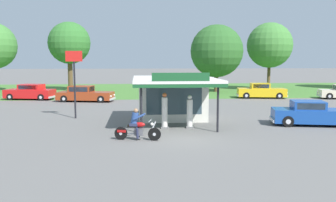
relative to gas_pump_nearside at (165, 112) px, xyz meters
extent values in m
plane|color=slate|center=(0.65, -2.56, -0.95)|extent=(300.00, 300.00, 0.00)
cube|color=#477A33|center=(0.65, 27.44, -0.95)|extent=(120.00, 24.00, 0.01)
cube|color=silver|center=(0.73, 3.34, 0.39)|extent=(4.37, 3.28, 2.68)
cube|color=#384C56|center=(0.73, 1.72, 0.44)|extent=(3.50, 0.05, 1.72)
cube|color=silver|center=(0.73, 1.73, 1.81)|extent=(5.07, 6.99, 0.16)
cube|color=#195128|center=(0.73, 1.73, 1.63)|extent=(5.07, 6.99, 0.18)
cube|color=#195128|center=(0.73, -1.73, 2.11)|extent=(3.06, 0.08, 0.44)
cylinder|color=black|center=(2.82, -1.36, 0.39)|extent=(0.12, 0.12, 2.68)
cylinder|color=black|center=(-1.35, -1.36, 0.39)|extent=(0.12, 0.12, 2.68)
cube|color=slate|center=(0.00, 0.00, -0.90)|extent=(0.44, 0.44, 0.10)
cylinder|color=silver|center=(0.00, 0.00, 0.00)|extent=(0.34, 0.34, 1.70)
cube|color=white|center=(0.00, -0.18, 0.08)|extent=(0.22, 0.02, 0.28)
sphere|color=orange|center=(0.00, 0.00, 0.99)|extent=(0.26, 0.26, 0.26)
cube|color=slate|center=(1.46, 0.00, -0.90)|extent=(0.44, 0.44, 0.10)
cylinder|color=silver|center=(1.46, 0.00, -0.07)|extent=(0.34, 0.34, 1.56)
cube|color=white|center=(1.46, -0.18, 0.01)|extent=(0.22, 0.02, 0.28)
sphere|color=white|center=(1.46, 0.00, 0.85)|extent=(0.26, 0.26, 0.26)
cylinder|color=black|center=(-0.74, -3.18, -0.63)|extent=(0.65, 0.23, 0.64)
cylinder|color=silver|center=(-0.74, -3.18, -0.63)|extent=(0.18, 0.15, 0.16)
cylinder|color=black|center=(-2.39, -2.83, -0.63)|extent=(0.65, 0.23, 0.64)
cylinder|color=silver|center=(-2.39, -2.83, -0.63)|extent=(0.18, 0.15, 0.16)
ellipsoid|color=#B21414|center=(-1.47, -3.03, -0.17)|extent=(0.60, 0.35, 0.24)
cube|color=#59595E|center=(-1.51, -3.02, -0.53)|extent=(0.48, 0.33, 0.36)
cube|color=black|center=(-1.81, -2.96, -0.23)|extent=(0.52, 0.35, 0.10)
cylinder|color=silver|center=(-0.83, -3.16, -0.35)|extent=(0.38, 0.14, 0.71)
cylinder|color=silver|center=(-0.95, -3.14, 0.03)|extent=(0.18, 0.69, 0.04)
sphere|color=silver|center=(-0.85, -3.16, -0.13)|extent=(0.16, 0.16, 0.16)
cube|color=#B21414|center=(-2.34, -2.84, -0.51)|extent=(0.47, 0.27, 0.12)
cylinder|color=silver|center=(-1.88, -2.80, -0.67)|extent=(0.71, 0.22, 0.18)
cube|color=#2D3351|center=(-1.74, -2.97, -0.17)|extent=(0.46, 0.42, 0.14)
cylinder|color=#2D3351|center=(-1.51, -2.86, -0.57)|extent=(0.17, 0.25, 0.56)
cylinder|color=#2D3351|center=(-1.58, -3.17, -0.57)|extent=(0.17, 0.25, 0.56)
cylinder|color=#2D4C8C|center=(-1.70, -2.98, 0.14)|extent=(0.47, 0.40, 0.60)
sphere|color=#9E704C|center=(-1.64, -2.99, 0.52)|extent=(0.22, 0.22, 0.22)
cylinder|color=#2D4C8C|center=(-1.42, -2.83, 0.23)|extent=(0.54, 0.20, 0.31)
cylinder|color=#2D4C8C|center=(-1.51, -3.22, 0.23)|extent=(0.54, 0.20, 0.31)
cube|color=#19479E|center=(9.09, 0.24, -0.37)|extent=(5.08, 2.78, 0.80)
cube|color=#19479E|center=(8.75, 0.32, 0.28)|extent=(2.16, 1.94, 0.50)
cube|color=#283847|center=(9.64, 0.12, 0.28)|extent=(0.34, 1.37, 0.40)
cube|color=#283847|center=(8.91, 1.07, 0.28)|extent=(1.55, 0.37, 0.38)
cube|color=#283847|center=(8.58, -0.43, 0.28)|extent=(1.55, 0.37, 0.38)
cube|color=silver|center=(6.71, 0.77, -0.65)|extent=(0.48, 1.68, 0.18)
cylinder|color=black|center=(7.67, 1.41, -0.62)|extent=(0.69, 0.34, 0.66)
cylinder|color=silver|center=(7.67, 1.41, -0.62)|extent=(0.34, 0.28, 0.30)
cylinder|color=black|center=(7.31, -0.22, -0.62)|extent=(0.69, 0.34, 0.66)
cylinder|color=silver|center=(7.31, -0.22, -0.62)|extent=(0.34, 0.28, 0.30)
cube|color=#993819|center=(-6.53, 14.23, -0.40)|extent=(5.48, 2.89, 0.74)
cube|color=#993819|center=(-6.93, 14.30, 0.26)|extent=(2.39, 2.08, 0.58)
cube|color=#283847|center=(-5.92, 14.11, 0.26)|extent=(0.33, 1.49, 0.47)
cube|color=#283847|center=(-6.77, 15.13, 0.26)|extent=(1.76, 0.37, 0.44)
cube|color=#283847|center=(-7.09, 13.48, 0.26)|extent=(1.76, 0.37, 0.44)
cube|color=silver|center=(-3.94, 13.72, -0.65)|extent=(0.47, 1.83, 0.18)
cube|color=silver|center=(-9.11, 14.73, -0.65)|extent=(0.47, 1.83, 0.18)
sphere|color=white|center=(-3.81, 14.33, -0.36)|extent=(0.18, 0.18, 0.18)
sphere|color=white|center=(-4.05, 13.11, -0.36)|extent=(0.18, 0.18, 0.18)
cylinder|color=black|center=(-4.62, 14.78, -0.62)|extent=(0.69, 0.32, 0.66)
cylinder|color=silver|center=(-4.62, 14.78, -0.62)|extent=(0.33, 0.27, 0.30)
cylinder|color=black|center=(-4.96, 13.00, -0.62)|extent=(0.69, 0.32, 0.66)
cylinder|color=silver|center=(-4.96, 13.00, -0.62)|extent=(0.33, 0.27, 0.30)
cylinder|color=black|center=(-8.09, 15.46, -0.62)|extent=(0.69, 0.32, 0.66)
cylinder|color=silver|center=(-8.09, 15.46, -0.62)|extent=(0.33, 0.27, 0.30)
cylinder|color=black|center=(-8.44, 13.67, -0.62)|extent=(0.69, 0.32, 0.66)
cylinder|color=silver|center=(-8.44, 13.67, -0.62)|extent=(0.33, 0.27, 0.30)
cube|color=#7AC6D1|center=(2.58, 15.82, -0.41)|extent=(4.97, 2.57, 0.71)
cube|color=#7AC6D1|center=(2.74, 15.84, 0.22)|extent=(2.40, 1.94, 0.57)
cube|color=#283847|center=(1.69, 15.67, 0.22)|extent=(0.27, 1.42, 0.45)
cube|color=#283847|center=(2.87, 15.06, 0.22)|extent=(1.82, 0.32, 0.43)
cube|color=#283847|center=(2.61, 16.63, 0.22)|extent=(1.82, 0.32, 0.43)
cube|color=silver|center=(0.22, 15.43, -0.65)|extent=(0.40, 1.74, 0.18)
cube|color=silver|center=(4.95, 16.20, -0.65)|extent=(0.40, 1.74, 0.18)
sphere|color=white|center=(0.30, 14.85, -0.38)|extent=(0.18, 0.18, 0.18)
sphere|color=white|center=(0.11, 16.01, -0.38)|extent=(0.18, 0.18, 0.18)
cylinder|color=black|center=(1.13, 14.71, -0.62)|extent=(0.68, 0.30, 0.66)
cylinder|color=silver|center=(1.13, 14.71, -0.62)|extent=(0.33, 0.26, 0.30)
cylinder|color=black|center=(0.86, 16.41, -0.62)|extent=(0.68, 0.30, 0.66)
cylinder|color=silver|center=(0.86, 16.41, -0.62)|extent=(0.33, 0.26, 0.30)
cylinder|color=black|center=(4.31, 15.23, -0.62)|extent=(0.68, 0.30, 0.66)
cylinder|color=silver|center=(4.31, 15.23, -0.62)|extent=(0.33, 0.26, 0.30)
cylinder|color=black|center=(4.03, 16.92, -0.62)|extent=(0.68, 0.30, 0.66)
cylinder|color=silver|center=(4.03, 16.92, -0.62)|extent=(0.33, 0.26, 0.30)
cube|color=#283847|center=(18.60, 14.66, 0.23)|extent=(0.39, 1.48, 0.41)
cube|color=silver|center=(17.12, 15.01, -0.65)|extent=(0.55, 1.82, 0.18)
sphere|color=white|center=(16.97, 14.41, -0.36)|extent=(0.18, 0.18, 0.18)
sphere|color=white|center=(17.26, 15.62, -0.36)|extent=(0.18, 0.18, 0.18)
cylinder|color=black|center=(17.67, 13.94, -0.62)|extent=(0.69, 0.35, 0.66)
cylinder|color=silver|center=(17.67, 13.94, -0.62)|extent=(0.34, 0.28, 0.30)
cylinder|color=black|center=(18.09, 15.71, -0.62)|extent=(0.69, 0.35, 0.66)
cylinder|color=silver|center=(18.09, 15.71, -0.62)|extent=(0.34, 0.28, 0.30)
cube|color=gold|center=(11.29, 15.83, -0.35)|extent=(5.11, 2.61, 0.83)
cube|color=gold|center=(11.12, 15.85, 0.33)|extent=(2.11, 1.90, 0.54)
cube|color=#283847|center=(12.03, 15.70, 0.33)|extent=(0.27, 1.42, 0.43)
cube|color=#283847|center=(11.25, 16.63, 0.33)|extent=(1.58, 0.29, 0.41)
cube|color=#283847|center=(10.99, 15.07, 0.33)|extent=(1.58, 0.29, 0.41)
cube|color=silver|center=(13.73, 15.42, -0.65)|extent=(0.40, 1.74, 0.18)
cube|color=silver|center=(8.86, 16.23, -0.65)|extent=(0.40, 1.74, 0.18)
sphere|color=white|center=(13.83, 16.00, -0.31)|extent=(0.18, 0.18, 0.18)
sphere|color=white|center=(13.64, 14.84, -0.31)|extent=(0.18, 0.18, 0.18)
cylinder|color=black|center=(13.07, 16.40, -0.62)|extent=(0.68, 0.31, 0.66)
cylinder|color=silver|center=(13.07, 16.40, -0.62)|extent=(0.33, 0.27, 0.30)
cylinder|color=black|center=(12.79, 14.71, -0.62)|extent=(0.68, 0.31, 0.66)
cylinder|color=silver|center=(12.79, 14.71, -0.62)|extent=(0.33, 0.27, 0.30)
cylinder|color=black|center=(9.80, 16.94, -0.62)|extent=(0.68, 0.31, 0.66)
cylinder|color=silver|center=(9.80, 16.94, -0.62)|extent=(0.33, 0.27, 0.30)
cylinder|color=black|center=(9.52, 15.25, -0.62)|extent=(0.68, 0.31, 0.66)
cylinder|color=silver|center=(9.52, 15.25, -0.62)|extent=(0.33, 0.27, 0.30)
cube|color=red|center=(-12.36, 16.48, -0.35)|extent=(5.03, 2.85, 0.83)
cube|color=red|center=(-12.17, 16.44, 0.32)|extent=(2.47, 2.09, 0.52)
cube|color=#283847|center=(-13.21, 16.66, 0.32)|extent=(0.34, 1.47, 0.42)
cube|color=#283847|center=(-12.34, 15.63, 0.32)|extent=(1.81, 0.41, 0.40)
cube|color=#283847|center=(-12.00, 17.25, 0.32)|extent=(1.81, 0.41, 0.40)
cube|color=silver|center=(-14.70, 16.97, -0.65)|extent=(0.49, 1.81, 0.18)
cube|color=silver|center=(-10.01, 15.99, -0.65)|extent=(0.49, 1.81, 0.18)
sphere|color=white|center=(-14.84, 16.37, -0.31)|extent=(0.18, 0.18, 0.18)
sphere|color=white|center=(-14.59, 17.58, -0.31)|extent=(0.18, 0.18, 0.18)
cylinder|color=black|center=(-14.12, 15.93, -0.62)|extent=(0.69, 0.33, 0.66)
cylinder|color=silver|center=(-14.12, 15.93, -0.62)|extent=(0.34, 0.28, 0.30)
cylinder|color=black|center=(-13.75, 17.69, -0.62)|extent=(0.69, 0.33, 0.66)
cylinder|color=silver|center=(-13.75, 17.69, -0.62)|extent=(0.34, 0.28, 0.30)
cylinder|color=black|center=(-10.96, 15.27, -0.62)|extent=(0.69, 0.33, 0.66)
cylinder|color=silver|center=(-10.96, 15.27, -0.62)|extent=(0.34, 0.28, 0.30)
cylinder|color=black|center=(-10.59, 17.03, -0.62)|extent=(0.69, 0.33, 0.66)
cylinder|color=silver|center=(-10.59, 17.03, -0.62)|extent=(0.34, 0.28, 0.30)
cylinder|color=#2D3351|center=(0.80, 9.64, -0.54)|extent=(0.26, 0.26, 0.83)
cylinder|color=#4C8C4C|center=(0.80, 9.64, 0.17)|extent=(0.34, 0.34, 0.59)
sphere|color=tan|center=(0.80, 9.64, 0.58)|extent=(0.22, 0.22, 0.22)
cylinder|color=brown|center=(-10.17, 26.65, 1.10)|extent=(0.60, 0.60, 4.11)
sphere|color=#33702D|center=(-10.17, 26.65, 5.16)|extent=(5.33, 5.33, 5.33)
sphere|color=#33702D|center=(-9.96, 27.28, 4.63)|extent=(2.93, 2.93, 2.93)
cylinder|color=brown|center=(8.22, 23.68, 0.36)|extent=(0.51, 0.51, 2.61)
sphere|color=#2D6028|center=(8.22, 23.68, 4.10)|extent=(6.50, 6.50, 6.50)
cylinder|color=brown|center=(15.79, 25.94, 0.88)|extent=(0.41, 0.41, 3.66)
sphere|color=#427F38|center=(15.79, 25.94, 4.93)|extent=(5.92, 5.92, 5.92)
cylinder|color=black|center=(-5.77, 4.09, 0.97)|extent=(0.12, 0.12, 3.85)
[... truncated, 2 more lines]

